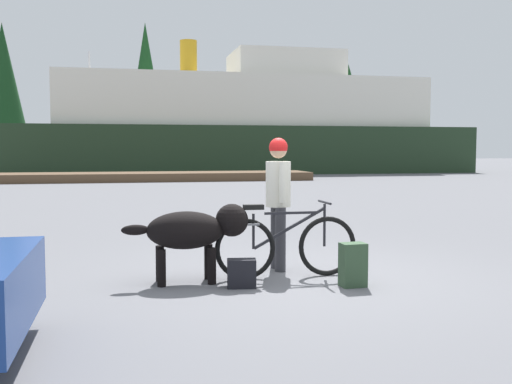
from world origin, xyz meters
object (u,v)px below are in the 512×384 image
Objects in this scene: person_cyclist at (278,191)px; sailboat_moored at (91,165)px; bicycle at (286,245)px; ferry_boat at (244,127)px; backpack at (353,265)px; handbag_pannier at (242,273)px; dog at (194,230)px.

sailboat_moored is (-4.09, 34.43, -0.52)m from person_cyclist.
sailboat_moored is at bearing 96.63° from bicycle.
ferry_boat reaches higher than bicycle.
bicycle is at bearing 135.09° from backpack.
ferry_boat is (6.57, 32.83, 2.83)m from handbag_pannier.
backpack is 0.02× the size of ferry_boat.
backpack is (0.62, -0.62, -0.15)m from bicycle.
handbag_pannier is 35.48m from sailboat_moored.
ferry_boat is (5.92, 31.94, 1.97)m from person_cyclist.
dog reaches higher than backpack.
person_cyclist is (0.03, 0.49, 0.62)m from bicycle.
ferry_boat reaches higher than person_cyclist.
dog is (-1.11, -0.01, 0.22)m from bicycle.
ferry_boat is at bearing 80.83° from backpack.
ferry_boat is (5.33, 33.05, 2.74)m from backpack.
person_cyclist reaches higher than backpack.
sailboat_moored is (-4.06, 34.92, 0.10)m from bicycle.
backpack is at bearing -44.91° from bicycle.
ferry_boat reaches higher than handbag_pannier.
handbag_pannier is 0.01× the size of ferry_boat.
ferry_boat is (5.95, 32.43, 2.59)m from bicycle.
backpack is 0.06× the size of sailboat_moored.
handbag_pannier is at bearing 170.05° from backpack.
sailboat_moored is at bearing 95.56° from handbag_pannier.
bicycle is 0.79m from person_cyclist.
bicycle reaches higher than handbag_pannier.
person_cyclist is 1.39m from handbag_pannier.
dog is (-1.14, -0.50, -0.41)m from person_cyclist.
handbag_pannier is at bearing -147.42° from bicycle.
bicycle is 1.20× the size of dog.
handbag_pannier is (0.48, -0.38, -0.45)m from dog.
person_cyclist is 1.47m from backpack.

